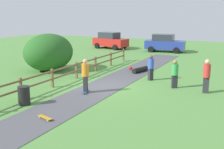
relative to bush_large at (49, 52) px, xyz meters
name	(u,v)px	position (x,y,z in m)	size (l,w,h in m)	color
ground_plane	(102,87)	(5.89, -2.65, -1.37)	(60.00, 60.00, 0.00)	#568E42
asphalt_path	(102,87)	(5.89, -2.65, -1.36)	(2.40, 28.00, 0.02)	#515156
wooden_fence	(65,72)	(3.29, -2.65, -0.71)	(0.12, 18.12, 1.10)	brown
bush_large	(49,52)	(0.00, 0.00, 0.00)	(3.37, 4.04, 2.75)	#286023
trash_bin	(24,96)	(4.09, -7.16, -0.92)	(0.56, 0.56, 0.90)	black
skater_riding	(85,74)	(5.65, -4.13, -0.32)	(0.48, 0.82, 1.85)	#265999
skater_fallen	(139,70)	(6.32, 2.32, -1.17)	(1.38, 1.59, 0.36)	black
skateboard_loose	(45,117)	(6.20, -8.29, -1.29)	(0.82, 0.42, 0.08)	#BF8C19
bystander_blue	(151,66)	(7.85, 0.30, -0.47)	(0.51, 0.51, 1.64)	#2D2D33
bystander_red	(207,74)	(11.51, -1.26, -0.34)	(0.43, 0.43, 1.85)	#2D2D33
bystander_green	(175,73)	(9.72, -0.98, -0.48)	(0.53, 0.53, 1.64)	#2D2D33
parked_car_blue	(165,43)	(4.89, 13.78, -0.42)	(4.35, 2.33, 1.92)	#283D99
parked_car_red	(110,40)	(-1.72, 13.79, -0.42)	(4.46, 2.63, 1.92)	red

